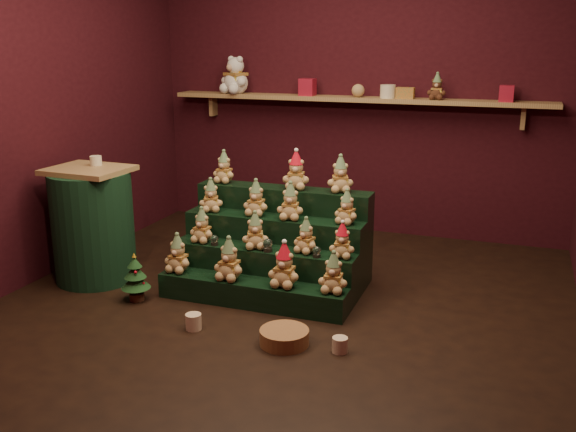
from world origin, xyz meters
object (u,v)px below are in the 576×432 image
at_px(mug_left, 194,322).
at_px(brown_bear, 437,87).
at_px(side_table, 93,225).
at_px(wicker_basket, 284,337).
at_px(snow_globe_a, 214,240).
at_px(mini_christmas_tree, 135,277).
at_px(riser_tier_front, 252,293).
at_px(mug_right, 340,345).
at_px(snow_globe_b, 268,245).
at_px(snow_globe_c, 317,252).
at_px(white_bear, 236,70).

xyz_separation_m(mug_left, brown_bear, (1.17, 2.46, 1.38)).
distance_m(side_table, wicker_basket, 1.92).
height_order(snow_globe_a, wicker_basket, snow_globe_a).
height_order(snow_globe_a, mini_christmas_tree, snow_globe_a).
distance_m(side_table, mini_christmas_tree, 0.66).
relative_size(riser_tier_front, brown_bear, 6.12).
bearing_deg(mug_right, side_table, 165.82).
distance_m(snow_globe_b, mug_right, 1.03).
distance_m(snow_globe_a, snow_globe_c, 0.80).
distance_m(snow_globe_a, mug_right, 1.36).
relative_size(mug_right, white_bear, 0.21).
distance_m(mug_left, white_bear, 2.98).
distance_m(riser_tier_front, side_table, 1.41).
xyz_separation_m(riser_tier_front, mini_christmas_tree, (-0.83, -0.21, 0.09)).
bearing_deg(snow_globe_c, mug_right, -61.03).
bearing_deg(side_table, wicker_basket, -14.90).
xyz_separation_m(snow_globe_a, snow_globe_b, (0.43, 0.00, 0.01)).
bearing_deg(snow_globe_a, mug_left, -76.14).
bearing_deg(brown_bear, mini_christmas_tree, -129.80).
relative_size(snow_globe_a, wicker_basket, 0.25).
height_order(mini_christmas_tree, white_bear, white_bear).
relative_size(mini_christmas_tree, white_bear, 0.80).
xyz_separation_m(mug_left, white_bear, (-0.78, 2.46, 1.49)).
bearing_deg(mug_left, wicker_basket, 0.19).
distance_m(snow_globe_c, wicker_basket, 0.75).
xyz_separation_m(riser_tier_front, snow_globe_a, (-0.37, 0.16, 0.31)).
distance_m(snow_globe_a, brown_bear, 2.46).
bearing_deg(riser_tier_front, snow_globe_a, 156.36).
height_order(side_table, white_bear, white_bear).
relative_size(mug_right, wicker_basket, 0.31).
relative_size(riser_tier_front, mini_christmas_tree, 3.86).
bearing_deg(wicker_basket, brown_bear, 77.72).
bearing_deg(mug_left, brown_bear, 64.55).
bearing_deg(riser_tier_front, white_bear, 116.76).
relative_size(wicker_basket, white_bear, 0.68).
bearing_deg(snow_globe_c, side_table, -176.90).
xyz_separation_m(side_table, mug_right, (2.15, -0.54, -0.40)).
distance_m(mug_right, white_bear, 3.37).
xyz_separation_m(snow_globe_a, wicker_basket, (0.80, -0.66, -0.35)).
bearing_deg(mug_right, snow_globe_c, 118.97).
relative_size(snow_globe_a, brown_bear, 0.34).
relative_size(snow_globe_c, wicker_basket, 0.26).
bearing_deg(snow_globe_a, wicker_basket, -39.52).
height_order(mug_left, brown_bear, brown_bear).
bearing_deg(snow_globe_a, white_bear, 109.07).
bearing_deg(mini_christmas_tree, wicker_basket, -12.96).
bearing_deg(riser_tier_front, snow_globe_c, 20.34).
distance_m(riser_tier_front, mug_left, 0.54).
xyz_separation_m(mug_right, white_bear, (-1.77, 2.44, 1.50)).
bearing_deg(mug_left, side_table, 154.19).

